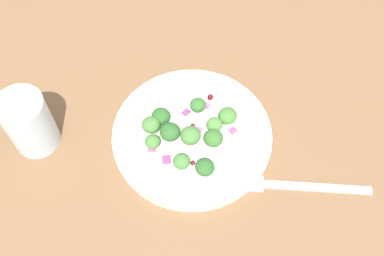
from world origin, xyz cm
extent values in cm
cube|color=brown|center=(0.00, 0.00, -1.00)|extent=(180.00, 180.00, 2.00)
cylinder|color=white|center=(2.19, -1.51, 0.60)|extent=(23.41, 23.41, 1.20)
torus|color=white|center=(2.19, -1.51, 1.20)|extent=(22.54, 22.54, 1.00)
cylinder|color=white|center=(2.19, -1.51, 1.30)|extent=(13.58, 13.58, 0.20)
cylinder|color=#9EC684|center=(3.91, -5.11, 1.73)|extent=(0.90, 0.90, 0.90)
ellipsoid|color=#386B2D|center=(3.91, -5.11, 2.81)|extent=(2.39, 2.39, 1.79)
cylinder|color=#8EB77A|center=(6.69, -0.40, 2.17)|extent=(1.02, 1.02, 1.02)
ellipsoid|color=#2D6028|center=(6.69, -0.40, 3.40)|extent=(2.72, 2.72, 2.04)
cylinder|color=#9EC684|center=(6.79, 2.07, 2.42)|extent=(0.99, 0.99, 0.99)
ellipsoid|color=#477A38|center=(6.79, 2.07, 3.61)|extent=(2.64, 2.64, 1.98)
cylinder|color=#ADD18E|center=(-0.72, -6.21, 1.74)|extent=(1.03, 1.03, 1.03)
ellipsoid|color=#477A38|center=(-0.72, -6.21, 2.98)|extent=(2.75, 2.75, 2.06)
cylinder|color=#ADD18E|center=(-1.35, -1.83, 1.93)|extent=(1.05, 1.05, 1.05)
ellipsoid|color=#386B2D|center=(-1.35, -1.83, 3.19)|extent=(2.80, 2.80, 2.10)
cylinder|color=#8EB77A|center=(1.29, -0.36, 2.30)|extent=(1.09, 1.09, 1.09)
ellipsoid|color=#477A38|center=(1.29, -0.36, 3.61)|extent=(2.92, 2.92, 2.19)
cylinder|color=#8EB77A|center=(-3.13, 2.50, 1.95)|extent=(1.00, 1.00, 1.00)
ellipsoid|color=#2D6028|center=(-3.13, 2.50, 3.15)|extent=(2.67, 2.67, 2.00)
cylinder|color=#9EC684|center=(3.95, 1.27, 2.20)|extent=(1.10, 1.10, 1.10)
ellipsoid|color=#2D6028|center=(3.95, 1.27, 3.52)|extent=(2.93, 2.93, 2.20)
cylinder|color=#9EC684|center=(5.15, 3.73, 1.91)|extent=(0.83, 0.83, 0.83)
ellipsoid|color=#477A38|center=(5.15, 3.73, 2.90)|extent=(2.21, 2.21, 1.66)
cylinder|color=#9EC684|center=(0.26, -3.94, 1.67)|extent=(0.89, 0.89, 0.89)
ellipsoid|color=#4C843D|center=(0.26, -3.94, 2.73)|extent=(2.36, 2.36, 1.77)
cylinder|color=#9EC684|center=(0.39, 3.66, 1.80)|extent=(0.91, 0.91, 0.91)
ellipsoid|color=#477A38|center=(0.39, 3.66, 2.89)|extent=(2.42, 2.42, 1.82)
sphere|color=maroon|center=(6.49, 0.25, 2.11)|extent=(0.81, 0.81, 0.81)
sphere|color=#4C0A14|center=(2.10, 0.26, 1.68)|extent=(0.75, 0.75, 0.75)
sphere|color=maroon|center=(2.66, -2.33, 1.72)|extent=(0.78, 0.78, 0.78)
sphere|color=maroon|center=(3.56, -7.79, 2.08)|extent=(0.92, 0.92, 0.92)
sphere|color=maroon|center=(-0.99, 2.43, 1.68)|extent=(0.70, 0.70, 0.70)
cube|color=#934C84|center=(-2.42, -5.28, 1.73)|extent=(0.99, 1.12, 0.43)
cube|color=#843D75|center=(5.04, -3.71, 1.36)|extent=(1.08, 1.33, 0.31)
cube|color=#A35B93|center=(1.73, -2.22, 1.72)|extent=(1.44, 1.18, 0.60)
cube|color=#A35B93|center=(3.27, -6.34, 1.87)|extent=(1.31, 1.05, 0.43)
cube|color=#A35B93|center=(5.00, 4.12, 1.86)|extent=(1.76, 1.77, 0.39)
cube|color=#843D75|center=(2.21, 4.29, 1.74)|extent=(1.75, 1.75, 0.35)
cube|color=silver|center=(-16.55, -5.83, 0.25)|extent=(13.11, 9.37, 0.50)
cube|color=silver|center=(-8.83, -0.63, 0.25)|extent=(4.33, 4.00, 0.50)
cylinder|color=silver|center=(19.93, 12.71, 4.73)|extent=(6.63, 6.63, 9.46)
camera|label=1|loc=(-18.30, 24.86, 58.99)|focal=42.81mm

